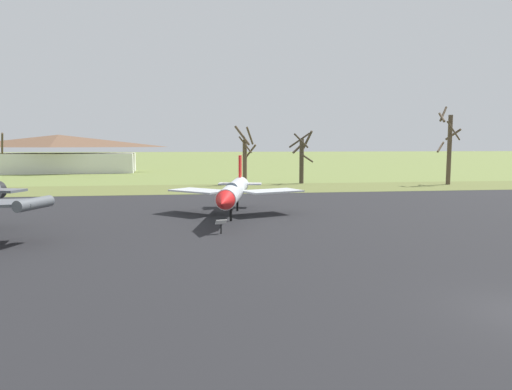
% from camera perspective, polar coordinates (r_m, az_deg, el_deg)
% --- Properties ---
extents(asphalt_apron, '(84.32, 46.27, 0.05)m').
position_cam_1_polar(asphalt_apron, '(29.39, 12.94, -4.40)').
color(asphalt_apron, black).
rests_on(asphalt_apron, ground).
extents(grass_verge_strip, '(144.32, 12.00, 0.06)m').
position_cam_1_polar(grass_verge_strip, '(57.29, 2.42, 0.83)').
color(grass_verge_strip, '#616834').
rests_on(grass_verge_strip, ground).
extents(jet_fighter_front_left, '(10.15, 13.92, 4.34)m').
position_cam_1_polar(jet_fighter_front_left, '(34.63, -2.66, 0.47)').
color(jet_fighter_front_left, silver).
rests_on(jet_fighter_front_left, ground).
extents(info_placard_front_left, '(0.68, 0.40, 0.90)m').
position_cam_1_polar(info_placard_front_left, '(28.20, -4.18, -3.52)').
color(info_placard_front_left, black).
rests_on(info_placard_front_left, ground).
extents(bare_tree_left_of_center, '(3.03, 3.04, 7.63)m').
position_cam_1_polar(bare_tree_left_of_center, '(62.61, -1.29, 4.65)').
color(bare_tree_left_of_center, brown).
rests_on(bare_tree_left_of_center, ground).
extents(bare_tree_center, '(2.95, 3.08, 7.04)m').
position_cam_1_polar(bare_tree_center, '(63.94, 5.49, 4.64)').
color(bare_tree_center, '#42382D').
rests_on(bare_tree_center, ground).
extents(bare_tree_right_of_center, '(3.21, 2.74, 10.13)m').
position_cam_1_polar(bare_tree_right_of_center, '(66.68, 21.90, 5.55)').
color(bare_tree_right_of_center, brown).
rests_on(bare_tree_right_of_center, ground).
extents(visitor_building, '(28.55, 11.87, 6.94)m').
position_cam_1_polar(visitor_building, '(95.36, -22.36, 4.54)').
color(visitor_building, silver).
rests_on(visitor_building, ground).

